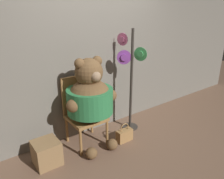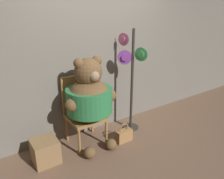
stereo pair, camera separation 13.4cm
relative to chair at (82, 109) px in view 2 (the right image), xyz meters
name	(u,v)px [view 2 (the right image)]	position (x,y,z in m)	size (l,w,h in m)	color
ground_plane	(118,142)	(0.41, -0.36, -0.54)	(14.00, 14.00, 0.00)	brown
wall_back	(96,65)	(0.41, 0.27, 0.57)	(8.00, 0.10, 2.23)	slate
chair	(82,109)	(0.00, 0.00, 0.00)	(0.51, 0.51, 1.04)	#9E703D
teddy_bear	(90,97)	(0.03, -0.18, 0.24)	(0.80, 0.71, 1.37)	brown
hat_display_rack	(131,79)	(0.84, -0.11, 0.36)	(0.35, 0.51, 1.71)	#332D28
handbag_on_ground	(124,135)	(0.51, -0.40, -0.44)	(0.26, 0.12, 0.31)	#A87A47
wooden_crate	(45,151)	(-0.68, -0.20, -0.37)	(0.33, 0.33, 0.33)	#937047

